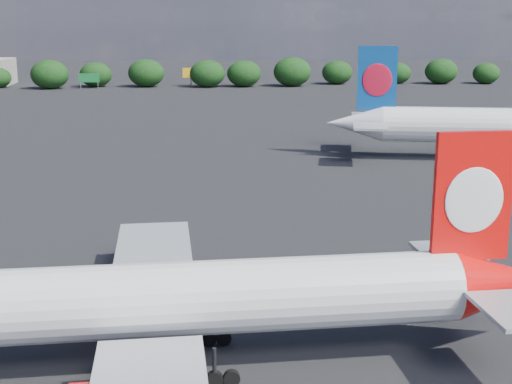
{
  "coord_description": "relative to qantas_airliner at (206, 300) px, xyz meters",
  "views": [
    {
      "loc": [
        11.1,
        -39.66,
        20.81
      ],
      "look_at": [
        16.0,
        12.0,
        8.0
      ],
      "focal_mm": 50.0,
      "sensor_mm": 36.0,
      "label": 1
    }
  ],
  "objects": [
    {
      "name": "qantas_airliner",
      "position": [
        0.0,
        0.0,
        0.0
      ],
      "size": [
        43.35,
        41.17,
        14.17
      ],
      "color": "silver",
      "rests_on": "ground"
    },
    {
      "name": "china_southern_airliner",
      "position": [
        45.71,
        59.68,
        0.75
      ],
      "size": [
        50.73,
        48.5,
        16.64
      ],
      "color": "silver",
      "rests_on": "ground"
    },
    {
      "name": "horizon_treeline",
      "position": [
        -4.22,
        179.35,
        -0.41
      ],
      "size": [
        205.02,
        15.67,
        8.87
      ],
      "color": "black",
      "rests_on": "ground"
    },
    {
      "name": "ground",
      "position": [
        -11.89,
        59.69,
        -4.32
      ],
      "size": [
        500.0,
        500.0,
        0.0
      ],
      "primitive_type": "plane",
      "color": "black",
      "rests_on": "ground"
    },
    {
      "name": "highway_sign",
      "position": [
        -29.89,
        175.69,
        -1.19
      ],
      "size": [
        6.0,
        0.3,
        4.5
      ],
      "color": "#13602A",
      "rests_on": "ground"
    },
    {
      "name": "billboard_yellow",
      "position": [
        0.11,
        181.69,
        -0.45
      ],
      "size": [
        5.0,
        0.3,
        5.5
      ],
      "color": "yellow",
      "rests_on": "ground"
    }
  ]
}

